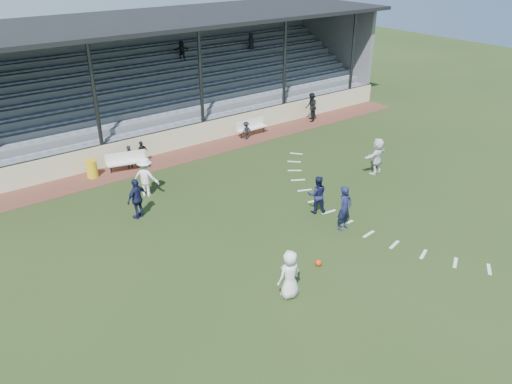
# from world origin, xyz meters

# --- Properties ---
(ground) EXTENTS (90.00, 90.00, 0.00)m
(ground) POSITION_xyz_m (0.00, 0.00, 0.00)
(ground) COLOR #223314
(ground) RESTS_ON ground
(cinder_track) EXTENTS (34.00, 2.00, 0.02)m
(cinder_track) POSITION_xyz_m (0.00, 10.50, 0.01)
(cinder_track) COLOR #562C22
(cinder_track) RESTS_ON ground
(retaining_wall) EXTENTS (34.00, 0.18, 1.20)m
(retaining_wall) POSITION_xyz_m (0.00, 11.55, 0.60)
(retaining_wall) COLOR beige
(retaining_wall) RESTS_ON ground
(bench_left) EXTENTS (2.04, 0.94, 0.95)m
(bench_left) POSITION_xyz_m (-2.27, 10.49, 0.58)
(bench_left) COLOR silver
(bench_left) RESTS_ON cinder_track
(bench_right) EXTENTS (2.01, 0.50, 0.95)m
(bench_right) POSITION_xyz_m (5.85, 10.86, 0.58)
(bench_right) COLOR silver
(bench_right) RESTS_ON cinder_track
(trash_bin) EXTENTS (0.55, 0.55, 0.88)m
(trash_bin) POSITION_xyz_m (-3.99, 10.70, 0.46)
(trash_bin) COLOR gold
(trash_bin) RESTS_ON cinder_track
(football) EXTENTS (0.24, 0.24, 0.24)m
(football) POSITION_xyz_m (-0.18, -1.52, 0.12)
(football) COLOR red
(football) RESTS_ON ground
(player_white_lead) EXTENTS (0.85, 0.56, 1.73)m
(player_white_lead) POSITION_xyz_m (-2.14, -2.20, 0.87)
(player_white_lead) COLOR white
(player_white_lead) RESTS_ON ground
(player_navy_lead) EXTENTS (0.75, 0.56, 1.89)m
(player_navy_lead) POSITION_xyz_m (2.41, -0.21, 0.95)
(player_navy_lead) COLOR #16193D
(player_navy_lead) RESTS_ON ground
(player_navy_mid) EXTENTS (1.03, 0.98, 1.69)m
(player_navy_mid) POSITION_xyz_m (2.48, 1.47, 0.84)
(player_navy_mid) COLOR #16193D
(player_navy_mid) RESTS_ON ground
(player_white_wing) EXTENTS (1.32, 1.37, 1.88)m
(player_white_wing) POSITION_xyz_m (-2.69, 7.27, 0.94)
(player_white_wing) COLOR white
(player_white_wing) RESTS_ON ground
(player_navy_wing) EXTENTS (1.14, 0.77, 1.80)m
(player_navy_wing) POSITION_xyz_m (-3.86, 5.61, 0.90)
(player_navy_wing) COLOR #16193D
(player_navy_wing) RESTS_ON ground
(player_white_back) EXTENTS (1.78, 0.86, 1.84)m
(player_white_back) POSITION_xyz_m (7.68, 2.71, 0.92)
(player_white_back) COLOR white
(player_white_back) RESTS_ON ground
(official) EXTENTS (1.10, 1.14, 1.84)m
(official) POSITION_xyz_m (10.48, 10.67, 0.94)
(official) COLOR black
(official) RESTS_ON cinder_track
(sub_left_near) EXTENTS (0.51, 0.41, 1.22)m
(sub_left_near) POSITION_xyz_m (-2.04, 10.65, 0.63)
(sub_left_near) COLOR black
(sub_left_near) RESTS_ON cinder_track
(sub_left_far) EXTENTS (0.79, 0.50, 1.26)m
(sub_left_far) POSITION_xyz_m (-1.28, 10.73, 0.65)
(sub_left_far) COLOR black
(sub_left_far) RESTS_ON cinder_track
(sub_right) EXTENTS (0.69, 0.41, 1.06)m
(sub_right) POSITION_xyz_m (5.20, 10.47, 0.55)
(sub_right) COLOR black
(sub_right) RESTS_ON cinder_track
(grandstand) EXTENTS (34.60, 9.00, 6.61)m
(grandstand) POSITION_xyz_m (0.01, 16.26, 2.20)
(grandstand) COLOR slate
(grandstand) RESTS_ON ground
(penalty_arc) EXTENTS (3.89, 14.63, 0.01)m
(penalty_arc) POSITION_xyz_m (4.12, 0.00, 0.01)
(penalty_arc) COLOR silver
(penalty_arc) RESTS_ON ground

